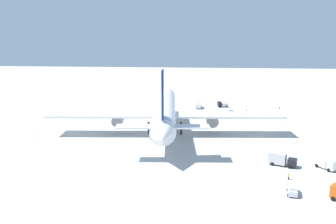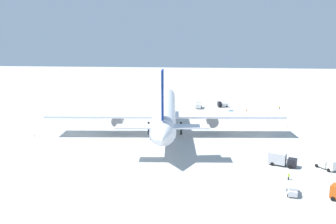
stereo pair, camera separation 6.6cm
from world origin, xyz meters
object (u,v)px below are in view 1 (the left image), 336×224
service_van (292,190)px  traffic_cone_0 (287,126)px  ground_worker_0 (279,107)px  ground_worker_3 (268,116)px  airliner (165,111)px  baggage_cart_1 (230,111)px  ground_worker_2 (246,111)px  service_truck_4 (222,104)px  service_truck_3 (199,105)px  traffic_cone_1 (34,135)px  service_truck_2 (281,159)px  service_truck_5 (327,164)px  ground_worker_1 (289,176)px

service_van → traffic_cone_0: size_ratio=8.43×
ground_worker_0 → ground_worker_3: (-20.13, 8.78, -0.02)m
ground_worker_3 → airliner: bearing=125.8°
baggage_cart_1 → ground_worker_3: (-12.09, -14.50, 0.57)m
airliner → ground_worker_2: 50.84m
service_truck_4 → traffic_cone_0: (-36.76, -22.59, -1.07)m
airliner → ground_worker_3: 49.58m
service_truck_3 → traffic_cone_0: service_truck_3 is taller
ground_worker_0 → traffic_cone_1: size_ratio=3.07×
service_truck_2 → ground_worker_0: bearing=-11.0°
service_van → ground_worker_0: (95.42, -16.24, -0.18)m
service_truck_3 → baggage_cart_1: 16.09m
service_truck_5 → ground_worker_3: (59.03, 4.68, -0.56)m
traffic_cone_0 → traffic_cone_1: same height
airliner → ground_worker_2: airliner is taller
ground_worker_0 → baggage_cart_1: bearing=109.0°
service_truck_5 → service_van: service_truck_5 is taller
traffic_cone_0 → service_truck_3: bearing=45.9°
service_truck_4 → ground_worker_0: size_ratio=3.12×
airliner → service_truck_5: size_ratio=13.28×
ground_worker_2 → traffic_cone_0: ground_worker_2 is taller
airliner → traffic_cone_1: airliner is taller
airliner → ground_worker_1: (-38.59, -33.40, -6.95)m
baggage_cart_1 → service_truck_4: bearing=17.4°
airliner → baggage_cart_1: 48.61m
service_truck_5 → service_van: (-16.26, 12.14, -0.37)m
service_truck_3 → ground_worker_1: service_truck_3 is taller
airliner → service_truck_2: size_ratio=11.00×
traffic_cone_0 → baggage_cart_1: bearing=36.2°
ground_worker_2 → airliner: bearing=140.2°
service_truck_3 → service_truck_4: (3.83, -11.43, -0.12)m
traffic_cone_1 → service_truck_5: bearing=-103.6°
ground_worker_3 → service_truck_4: bearing=38.3°
service_truck_2 → ground_worker_2: (67.72, 1.32, -0.83)m
service_truck_4 → ground_worker_3: (-22.43, -17.73, -0.50)m
ground_worker_1 → traffic_cone_0: 54.15m
service_truck_5 → traffic_cone_1: size_ratio=11.02×
airliner → service_truck_4: bearing=-23.4°
service_truck_4 → ground_worker_2: (-12.41, -10.11, -0.47)m
baggage_cart_1 → traffic_cone_0: traffic_cone_0 is taller
ground_worker_0 → ground_worker_2: (-10.11, 16.39, 0.02)m
airliner → service_truck_4: 56.07m
ground_worker_2 → service_truck_2: bearing=-178.9°
service_truck_4 → service_truck_5: size_ratio=0.87×
service_truck_5 → service_van: bearing=143.3°
ground_worker_1 → ground_worker_3: size_ratio=0.97×
ground_worker_1 → traffic_cone_1: (29.58, 76.90, -0.54)m
service_truck_5 → traffic_cone_0: service_truck_5 is taller
service_van → ground_worker_0: size_ratio=2.75×
service_truck_2 → traffic_cone_0: 44.81m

